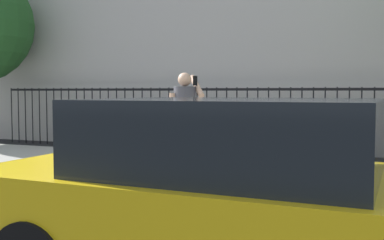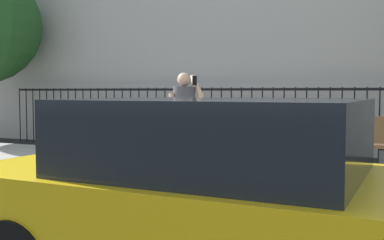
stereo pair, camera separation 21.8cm
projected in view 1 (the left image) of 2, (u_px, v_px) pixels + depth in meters
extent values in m
plane|color=black|center=(42.00, 206.00, 6.18)|extent=(60.00, 60.00, 0.00)
cube|color=#9E9B93|center=(126.00, 173.00, 8.21)|extent=(28.00, 4.40, 0.15)
cube|color=black|center=(202.00, 89.00, 11.54)|extent=(12.00, 0.04, 0.06)
cylinder|color=black|center=(12.00, 115.00, 13.85)|extent=(0.03, 0.03, 1.60)
cylinder|color=black|center=(19.00, 115.00, 13.75)|extent=(0.03, 0.03, 1.60)
cylinder|color=black|center=(25.00, 116.00, 13.65)|extent=(0.03, 0.03, 1.60)
cylinder|color=black|center=(33.00, 116.00, 13.56)|extent=(0.03, 0.03, 1.60)
cylinder|color=black|center=(40.00, 116.00, 13.46)|extent=(0.03, 0.03, 1.60)
cylinder|color=black|center=(47.00, 116.00, 13.37)|extent=(0.03, 0.03, 1.60)
cylinder|color=black|center=(54.00, 116.00, 13.27)|extent=(0.03, 0.03, 1.60)
cylinder|color=black|center=(62.00, 116.00, 13.17)|extent=(0.03, 0.03, 1.60)
cylinder|color=black|center=(69.00, 117.00, 13.08)|extent=(0.03, 0.03, 1.60)
cylinder|color=black|center=(77.00, 117.00, 12.98)|extent=(0.03, 0.03, 1.60)
cylinder|color=black|center=(85.00, 117.00, 12.88)|extent=(0.03, 0.03, 1.60)
cylinder|color=black|center=(92.00, 117.00, 12.79)|extent=(0.03, 0.03, 1.60)
cylinder|color=black|center=(100.00, 117.00, 12.69)|extent=(0.03, 0.03, 1.60)
cylinder|color=black|center=(109.00, 118.00, 12.60)|extent=(0.03, 0.03, 1.60)
cylinder|color=black|center=(117.00, 118.00, 12.50)|extent=(0.03, 0.03, 1.60)
cylinder|color=black|center=(125.00, 118.00, 12.40)|extent=(0.03, 0.03, 1.60)
cylinder|color=black|center=(134.00, 118.00, 12.31)|extent=(0.03, 0.03, 1.60)
cylinder|color=black|center=(142.00, 118.00, 12.21)|extent=(0.03, 0.03, 1.60)
cylinder|color=black|center=(151.00, 119.00, 12.12)|extent=(0.03, 0.03, 1.60)
cylinder|color=black|center=(160.00, 119.00, 12.02)|extent=(0.03, 0.03, 1.60)
cylinder|color=black|center=(169.00, 119.00, 11.92)|extent=(0.03, 0.03, 1.60)
cylinder|color=black|center=(178.00, 119.00, 11.83)|extent=(0.03, 0.03, 1.60)
cylinder|color=black|center=(188.00, 120.00, 11.73)|extent=(0.03, 0.03, 1.60)
cylinder|color=black|center=(197.00, 120.00, 11.64)|extent=(0.03, 0.03, 1.60)
cylinder|color=black|center=(207.00, 120.00, 11.54)|extent=(0.03, 0.03, 1.60)
cylinder|color=black|center=(217.00, 120.00, 11.44)|extent=(0.03, 0.03, 1.60)
cylinder|color=black|center=(227.00, 120.00, 11.35)|extent=(0.03, 0.03, 1.60)
cylinder|color=black|center=(237.00, 121.00, 11.25)|extent=(0.03, 0.03, 1.60)
cylinder|color=black|center=(247.00, 121.00, 11.16)|extent=(0.03, 0.03, 1.60)
cylinder|color=black|center=(258.00, 121.00, 11.06)|extent=(0.03, 0.03, 1.60)
cylinder|color=black|center=(268.00, 122.00, 10.96)|extent=(0.03, 0.03, 1.60)
cylinder|color=black|center=(279.00, 122.00, 10.87)|extent=(0.03, 0.03, 1.60)
cylinder|color=black|center=(290.00, 122.00, 10.77)|extent=(0.03, 0.03, 1.60)
cylinder|color=black|center=(302.00, 122.00, 10.68)|extent=(0.03, 0.03, 1.60)
cylinder|color=black|center=(313.00, 123.00, 10.58)|extent=(0.03, 0.03, 1.60)
cylinder|color=black|center=(325.00, 123.00, 10.48)|extent=(0.03, 0.03, 1.60)
cylinder|color=black|center=(337.00, 123.00, 10.39)|extent=(0.03, 0.03, 1.60)
cylinder|color=black|center=(349.00, 124.00, 10.29)|extent=(0.03, 0.03, 1.60)
cylinder|color=black|center=(361.00, 124.00, 10.20)|extent=(0.03, 0.03, 1.60)
cylinder|color=black|center=(374.00, 124.00, 10.10)|extent=(0.03, 0.03, 1.60)
cube|color=yellow|center=(261.00, 221.00, 3.40)|extent=(4.26, 1.95, 0.70)
cube|color=black|center=(235.00, 137.00, 3.45)|extent=(2.06, 1.67, 0.55)
cylinder|color=black|center=(152.00, 210.00, 4.72)|extent=(0.65, 0.24, 0.64)
cylinder|color=tan|center=(191.00, 154.00, 7.34)|extent=(0.15, 0.15, 0.75)
cylinder|color=tan|center=(179.00, 155.00, 7.27)|extent=(0.15, 0.15, 0.75)
cylinder|color=#3F3F47|center=(185.00, 109.00, 7.26)|extent=(0.48, 0.48, 0.68)
sphere|color=tan|center=(185.00, 79.00, 7.23)|extent=(0.21, 0.21, 0.21)
cylinder|color=tan|center=(197.00, 86.00, 7.31)|extent=(0.39, 0.42, 0.37)
cylinder|color=tan|center=(172.00, 110.00, 7.20)|extent=(0.09, 0.09, 0.52)
cube|color=black|center=(195.00, 81.00, 7.23)|extent=(0.06, 0.05, 0.15)
cube|color=brown|center=(169.00, 115.00, 7.18)|extent=(0.32, 0.31, 0.34)
cube|color=brown|center=(336.00, 144.00, 8.14)|extent=(1.60, 0.45, 0.05)
cube|color=brown|center=(335.00, 128.00, 7.95)|extent=(1.60, 0.06, 0.44)
cube|color=#333338|center=(295.00, 156.00, 8.42)|extent=(0.08, 0.41, 0.40)
cube|color=#333338|center=(379.00, 160.00, 7.90)|extent=(0.08, 0.41, 0.40)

